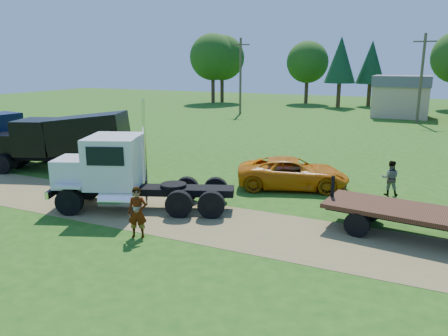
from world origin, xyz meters
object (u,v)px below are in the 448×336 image
at_px(flatbed_trailer, 431,219).
at_px(spectator_a, 137,213).
at_px(black_dump_truck, 65,139).
at_px(white_semi_tractor, 117,172).
at_px(orange_pickup, 293,173).
at_px(navy_truck, 5,137).

height_order(flatbed_trailer, spectator_a, flatbed_trailer).
distance_m(flatbed_trailer, spectator_a, 10.42).
relative_size(black_dump_truck, spectator_a, 4.28).
bearing_deg(white_semi_tractor, black_dump_truck, 128.05).
bearing_deg(orange_pickup, white_semi_tractor, 117.51).
xyz_separation_m(white_semi_tractor, spectator_a, (2.75, -2.40, -0.66)).
bearing_deg(spectator_a, black_dump_truck, 124.02).
bearing_deg(white_semi_tractor, spectator_a, -62.63).
height_order(navy_truck, flatbed_trailer, navy_truck).
bearing_deg(spectator_a, navy_truck, 133.35).
height_order(black_dump_truck, spectator_a, black_dump_truck).
height_order(orange_pickup, spectator_a, spectator_a).
relative_size(white_semi_tractor, black_dump_truck, 0.98).
bearing_deg(flatbed_trailer, orange_pickup, 151.67).
relative_size(white_semi_tractor, orange_pickup, 1.42).
bearing_deg(black_dump_truck, orange_pickup, -12.10).
relative_size(black_dump_truck, orange_pickup, 1.46).
height_order(black_dump_truck, navy_truck, black_dump_truck).
relative_size(black_dump_truck, flatbed_trailer, 1.06).
bearing_deg(black_dump_truck, white_semi_tractor, -51.60).
bearing_deg(white_semi_tractor, orange_pickup, 24.49).
bearing_deg(flatbed_trailer, black_dump_truck, 179.84).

